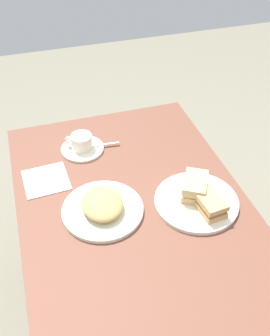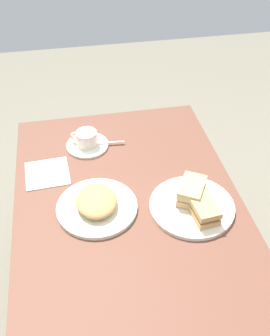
{
  "view_description": "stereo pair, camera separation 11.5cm",
  "coord_description": "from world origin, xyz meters",
  "px_view_note": "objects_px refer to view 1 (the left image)",
  "views": [
    {
      "loc": [
        -0.75,
        0.26,
        1.66
      ],
      "look_at": [
        0.23,
        -0.05,
        0.76
      ],
      "focal_mm": 41.9,
      "sensor_mm": 36.0,
      "label": 1
    },
    {
      "loc": [
        -0.78,
        0.15,
        1.66
      ],
      "look_at": [
        0.23,
        -0.05,
        0.76
      ],
      "focal_mm": 41.9,
      "sensor_mm": 36.0,
      "label": 2
    }
  ],
  "objects_px": {
    "dining_table": "(143,242)",
    "spoon": "(102,145)",
    "coffee_saucer": "(82,149)",
    "coffee_cup": "(81,141)",
    "sandwich_back": "(209,203)",
    "napkin": "(46,180)",
    "side_plate": "(103,210)",
    "sandwich_plate": "(196,202)",
    "sandwich_front": "(195,187)"
  },
  "relations": [
    {
      "from": "sandwich_back",
      "to": "napkin",
      "type": "height_order",
      "value": "sandwich_back"
    },
    {
      "from": "dining_table",
      "to": "spoon",
      "type": "xyz_separation_m",
      "value": [
        0.42,
        0.03,
        0.09
      ]
    },
    {
      "from": "dining_table",
      "to": "coffee_saucer",
      "type": "height_order",
      "value": "coffee_saucer"
    },
    {
      "from": "sandwich_front",
      "to": "napkin",
      "type": "relative_size",
      "value": 0.9
    },
    {
      "from": "coffee_saucer",
      "to": "spoon",
      "type": "bearing_deg",
      "value": -94.73
    },
    {
      "from": "sandwich_plate",
      "to": "napkin",
      "type": "distance_m",
      "value": 0.52
    },
    {
      "from": "dining_table",
      "to": "coffee_saucer",
      "type": "xyz_separation_m",
      "value": [
        0.43,
        0.1,
        0.08
      ]
    },
    {
      "from": "dining_table",
      "to": "napkin",
      "type": "relative_size",
      "value": 8.48
    },
    {
      "from": "side_plate",
      "to": "napkin",
      "type": "bearing_deg",
      "value": 37.57
    },
    {
      "from": "dining_table",
      "to": "sandwich_back",
      "type": "distance_m",
      "value": 0.25
    },
    {
      "from": "sandwich_plate",
      "to": "coffee_saucer",
      "type": "xyz_separation_m",
      "value": [
        0.38,
        0.3,
        -0.0
      ]
    },
    {
      "from": "sandwich_plate",
      "to": "sandwich_front",
      "type": "height_order",
      "value": "sandwich_front"
    },
    {
      "from": "sandwich_back",
      "to": "coffee_saucer",
      "type": "relative_size",
      "value": 0.74
    },
    {
      "from": "sandwich_front",
      "to": "coffee_saucer",
      "type": "relative_size",
      "value": 0.84
    },
    {
      "from": "sandwich_back",
      "to": "sandwich_plate",
      "type": "bearing_deg",
      "value": 22.3
    },
    {
      "from": "coffee_cup",
      "to": "spoon",
      "type": "distance_m",
      "value": 0.08
    },
    {
      "from": "sandwich_plate",
      "to": "side_plate",
      "type": "relative_size",
      "value": 1.05
    },
    {
      "from": "sandwich_back",
      "to": "coffee_cup",
      "type": "height_order",
      "value": "same"
    },
    {
      "from": "sandwich_plate",
      "to": "side_plate",
      "type": "distance_m",
      "value": 0.3
    },
    {
      "from": "coffee_cup",
      "to": "napkin",
      "type": "height_order",
      "value": "coffee_cup"
    },
    {
      "from": "sandwich_back",
      "to": "coffee_cup",
      "type": "distance_m",
      "value": 0.54
    },
    {
      "from": "spoon",
      "to": "napkin",
      "type": "xyz_separation_m",
      "value": [
        -0.13,
        0.23,
        -0.01
      ]
    },
    {
      "from": "dining_table",
      "to": "spoon",
      "type": "height_order",
      "value": "spoon"
    },
    {
      "from": "dining_table",
      "to": "spoon",
      "type": "distance_m",
      "value": 0.43
    },
    {
      "from": "dining_table",
      "to": "sandwich_front",
      "type": "relative_size",
      "value": 9.43
    },
    {
      "from": "sandwich_plate",
      "to": "coffee_saucer",
      "type": "height_order",
      "value": "sandwich_plate"
    },
    {
      "from": "coffee_saucer",
      "to": "spoon",
      "type": "height_order",
      "value": "spoon"
    },
    {
      "from": "spoon",
      "to": "sandwich_front",
      "type": "bearing_deg",
      "value": -146.66
    },
    {
      "from": "sandwich_back",
      "to": "side_plate",
      "type": "distance_m",
      "value": 0.34
    },
    {
      "from": "sandwich_plate",
      "to": "spoon",
      "type": "distance_m",
      "value": 0.44
    },
    {
      "from": "dining_table",
      "to": "napkin",
      "type": "xyz_separation_m",
      "value": [
        0.29,
        0.26,
        0.08
      ]
    },
    {
      "from": "coffee_cup",
      "to": "sandwich_plate",
      "type": "bearing_deg",
      "value": -142.11
    },
    {
      "from": "spoon",
      "to": "dining_table",
      "type": "bearing_deg",
      "value": -176.05
    },
    {
      "from": "sandwich_plate",
      "to": "spoon",
      "type": "relative_size",
      "value": 2.77
    },
    {
      "from": "sandwich_plate",
      "to": "coffee_cup",
      "type": "distance_m",
      "value": 0.49
    },
    {
      "from": "sandwich_plate",
      "to": "napkin",
      "type": "bearing_deg",
      "value": 60.8
    },
    {
      "from": "spoon",
      "to": "side_plate",
      "type": "distance_m",
      "value": 0.33
    },
    {
      "from": "dining_table",
      "to": "side_plate",
      "type": "relative_size",
      "value": 4.9
    },
    {
      "from": "sandwich_back",
      "to": "side_plate",
      "type": "relative_size",
      "value": 0.46
    },
    {
      "from": "sandwich_back",
      "to": "side_plate",
      "type": "bearing_deg",
      "value": 72.39
    },
    {
      "from": "coffee_cup",
      "to": "sandwich_back",
      "type": "bearing_deg",
      "value": -143.59
    },
    {
      "from": "coffee_saucer",
      "to": "coffee_cup",
      "type": "distance_m",
      "value": 0.04
    },
    {
      "from": "dining_table",
      "to": "sandwich_back",
      "type": "relative_size",
      "value": 10.63
    },
    {
      "from": "side_plate",
      "to": "coffee_cup",
      "type": "bearing_deg",
      "value": 0.05
    },
    {
      "from": "spoon",
      "to": "coffee_saucer",
      "type": "bearing_deg",
      "value": 85.27
    },
    {
      "from": "dining_table",
      "to": "side_plate",
      "type": "xyz_separation_m",
      "value": [
        0.09,
        0.1,
        0.09
      ]
    },
    {
      "from": "dining_table",
      "to": "sandwich_plate",
      "type": "height_order",
      "value": "sandwich_plate"
    },
    {
      "from": "sandwich_plate",
      "to": "napkin",
      "type": "relative_size",
      "value": 1.82
    },
    {
      "from": "side_plate",
      "to": "napkin",
      "type": "relative_size",
      "value": 1.73
    },
    {
      "from": "sandwich_back",
      "to": "napkin",
      "type": "bearing_deg",
      "value": 57.5
    }
  ]
}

